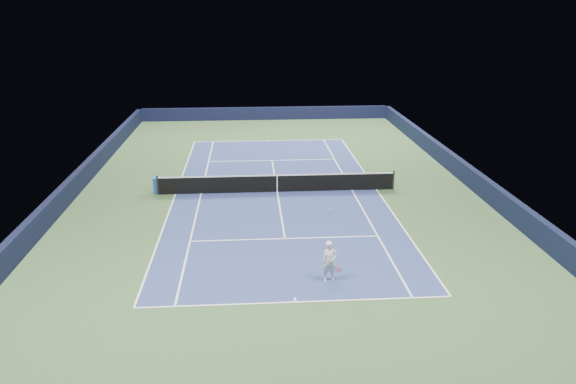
{
  "coord_description": "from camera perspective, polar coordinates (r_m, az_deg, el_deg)",
  "views": [
    {
      "loc": [
        -1.47,
        -28.89,
        9.82
      ],
      "look_at": [
        0.38,
        -3.0,
        1.0
      ],
      "focal_mm": 35.0,
      "sensor_mm": 36.0,
      "label": 1
    }
  ],
  "objects": [
    {
      "name": "baseline_near",
      "position": [
        19.69,
        0.76,
        -11.12
      ],
      "size": [
        10.97,
        0.08,
        0.0
      ],
      "primitive_type": "cube",
      "color": "white",
      "rests_on": "ground"
    },
    {
      "name": "court_surface",
      "position": [
        30.55,
        -1.11,
        0.02
      ],
      "size": [
        10.97,
        23.77,
        0.01
      ],
      "primitive_type": "cube",
      "color": "navy",
      "rests_on": "ground"
    },
    {
      "name": "tennis_player",
      "position": [
        20.8,
        4.26,
        -7.05
      ],
      "size": [
        0.77,
        1.26,
        2.47
      ],
      "color": "white",
      "rests_on": "ground"
    },
    {
      "name": "wall_right",
      "position": [
        32.74,
        18.17,
        1.36
      ],
      "size": [
        0.35,
        40.0,
        1.1
      ],
      "primitive_type": "cube",
      "color": "black",
      "rests_on": "ground"
    },
    {
      "name": "sideline_doubles_left",
      "position": [
        30.78,
        -11.36,
        -0.2
      ],
      "size": [
        0.08,
        23.77,
        0.0
      ],
      "primitive_type": "cube",
      "color": "white",
      "rests_on": "ground"
    },
    {
      "name": "wall_far",
      "position": [
        49.61,
        -2.33,
        7.98
      ],
      "size": [
        22.0,
        0.35,
        1.1
      ],
      "primitive_type": "cube",
      "color": "black",
      "rests_on": "ground"
    },
    {
      "name": "center_service_line",
      "position": [
        30.55,
        -1.11,
        0.03
      ],
      "size": [
        0.08,
        12.8,
        0.0
      ],
      "primitive_type": "cube",
      "color": "white",
      "rests_on": "ground"
    },
    {
      "name": "sideline_singles_left",
      "position": [
        30.63,
        -8.82,
        -0.15
      ],
      "size": [
        0.08,
        23.77,
        0.0
      ],
      "primitive_type": "cube",
      "color": "white",
      "rests_on": "ground"
    },
    {
      "name": "service_line_near",
      "position": [
        24.58,
        -0.31,
        -4.75
      ],
      "size": [
        8.23,
        0.08,
        0.0
      ],
      "primitive_type": "cube",
      "color": "white",
      "rests_on": "ground"
    },
    {
      "name": "wall_left",
      "position": [
        31.75,
        -21.01,
        0.51
      ],
      "size": [
        0.35,
        40.0,
        1.1
      ],
      "primitive_type": "cube",
      "color": "black",
      "rests_on": "ground"
    },
    {
      "name": "ground",
      "position": [
        30.55,
        -1.11,
        0.01
      ],
      "size": [
        40.0,
        40.0,
        0.0
      ],
      "primitive_type": "plane",
      "color": "#324E2A",
      "rests_on": "ground"
    },
    {
      "name": "service_line_far",
      "position": [
        36.66,
        -1.63,
        3.23
      ],
      "size": [
        8.23,
        0.08,
        0.0
      ],
      "primitive_type": "cube",
      "color": "white",
      "rests_on": "ground"
    },
    {
      "name": "baseline_far",
      "position": [
        41.97,
        -1.97,
        5.23
      ],
      "size": [
        10.97,
        0.08,
        0.0
      ],
      "primitive_type": "cube",
      "color": "white",
      "rests_on": "ground"
    },
    {
      "name": "center_mark_far",
      "position": [
        41.82,
        -1.96,
        5.18
      ],
      "size": [
        0.08,
        0.3,
        0.0
      ],
      "primitive_type": "cube",
      "color": "white",
      "rests_on": "ground"
    },
    {
      "name": "center_mark_near",
      "position": [
        19.82,
        0.72,
        -10.9
      ],
      "size": [
        0.08,
        0.3,
        0.0
      ],
      "primitive_type": "cube",
      "color": "white",
      "rests_on": "ground"
    },
    {
      "name": "sponsor_cube",
      "position": [
        31.1,
        -12.99,
        0.69
      ],
      "size": [
        0.58,
        0.5,
        0.86
      ],
      "color": "#1C4BAB",
      "rests_on": "ground"
    },
    {
      "name": "tennis_net",
      "position": [
        30.39,
        -1.11,
        0.91
      ],
      "size": [
        12.9,
        0.1,
        1.07
      ],
      "color": "black",
      "rests_on": "ground"
    },
    {
      "name": "sideline_doubles_right",
      "position": [
        31.3,
        8.97,
        0.26
      ],
      "size": [
        0.08,
        23.77,
        0.0
      ],
      "primitive_type": "cube",
      "color": "white",
      "rests_on": "ground"
    },
    {
      "name": "sideline_singles_right",
      "position": [
        31.02,
        6.51,
        0.2
      ],
      "size": [
        0.08,
        23.77,
        0.0
      ],
      "primitive_type": "cube",
      "color": "white",
      "rests_on": "ground"
    }
  ]
}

